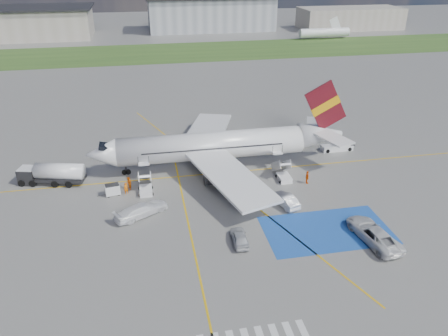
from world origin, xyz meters
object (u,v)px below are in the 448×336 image
(airliner, at_px, (222,145))
(fuel_tanker, at_px, (52,175))
(van_white_a, at_px, (374,232))
(gpu_cart, at_px, (113,190))
(car_silver_b, at_px, (285,200))
(van_white_b, at_px, (141,208))
(belt_loader, at_px, (337,148))
(car_silver_a, at_px, (239,237))

(airliner, distance_m, fuel_tanker, 23.15)
(fuel_tanker, relative_size, van_white_a, 1.50)
(gpu_cart, height_order, car_silver_b, gpu_cart)
(fuel_tanker, xyz_separation_m, van_white_b, (11.40, -10.22, -0.25))
(car_silver_b, bearing_deg, gpu_cart, -32.86)
(fuel_tanker, bearing_deg, van_white_a, -15.14)
(airliner, bearing_deg, belt_loader, 7.12)
(airliner, relative_size, car_silver_b, 8.16)
(belt_loader, xyz_separation_m, van_white_b, (-30.36, -13.32, 0.59))
(car_silver_a, bearing_deg, car_silver_b, -136.02)
(car_silver_b, relative_size, van_white_a, 0.77)
(car_silver_b, bearing_deg, car_silver_a, 26.68)
(gpu_cart, xyz_separation_m, van_white_a, (27.72, -15.28, 0.43))
(fuel_tanker, relative_size, car_silver_b, 1.96)
(fuel_tanker, relative_size, car_silver_a, 2.23)
(car_silver_a, xyz_separation_m, car_silver_b, (7.18, 6.48, 0.07))
(belt_loader, bearing_deg, van_white_a, -105.47)
(belt_loader, bearing_deg, car_silver_b, -133.16)
(belt_loader, distance_m, car_silver_b, 19.39)
(gpu_cart, height_order, van_white_a, van_white_a)
(fuel_tanker, relative_size, van_white_b, 1.76)
(car_silver_a, bearing_deg, gpu_cart, -41.90)
(car_silver_a, height_order, van_white_b, van_white_b)
(car_silver_a, distance_m, van_white_a, 14.35)
(van_white_a, height_order, van_white_b, van_white_a)
(van_white_a, bearing_deg, airliner, -65.76)
(fuel_tanker, height_order, car_silver_b, fuel_tanker)
(van_white_a, xyz_separation_m, van_white_b, (-24.22, 9.73, -0.12))
(airliner, relative_size, belt_loader, 7.04)
(car_silver_a, bearing_deg, belt_loader, -132.48)
(airliner, bearing_deg, gpu_cart, -160.29)
(gpu_cart, height_order, van_white_b, van_white_b)
(fuel_tanker, height_order, car_silver_a, fuel_tanker)
(fuel_tanker, height_order, gpu_cart, fuel_tanker)
(fuel_tanker, distance_m, van_white_b, 15.31)
(airliner, relative_size, fuel_tanker, 4.16)
(fuel_tanker, distance_m, gpu_cart, 9.19)
(gpu_cart, distance_m, van_white_b, 6.58)
(fuel_tanker, bearing_deg, gpu_cart, -16.44)
(belt_loader, relative_size, car_silver_b, 1.16)
(fuel_tanker, bearing_deg, belt_loader, 18.35)
(fuel_tanker, xyz_separation_m, belt_loader, (41.76, 3.10, -0.84))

